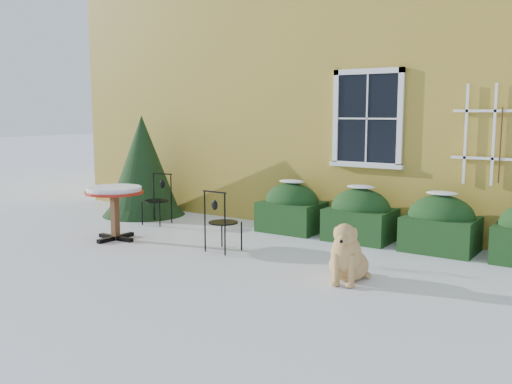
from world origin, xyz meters
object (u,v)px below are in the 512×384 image
Objects in this scene: bistro_table at (114,196)px; dog at (347,257)px; patio_chair_near at (221,221)px; patio_chair_far at (158,199)px; evergreen_shrub at (143,175)px.

dog is (4.16, -0.01, -0.42)m from bistro_table.
patio_chair_near is 0.99× the size of patio_chair_far.
patio_chair_far is at bearing 148.84° from dog.
bistro_table is 1.46m from patio_chair_far.
evergreen_shrub is 2.30m from bistro_table.
bistro_table is (1.28, -1.91, -0.08)m from evergreen_shrub.
patio_chair_near is at bearing -25.96° from evergreen_shrub.
evergreen_shrub reaches higher than bistro_table.
evergreen_shrub reaches higher than dog.
evergreen_shrub is at bearing -23.40° from patio_chair_near.
patio_chair_near reaches higher than dog.
evergreen_shrub is 2.30× the size of dog.
evergreen_shrub is 2.16× the size of patio_chair_near.
bistro_table is at bearing 12.74° from patio_chair_near.
dog is at bearing -19.48° from evergreen_shrub.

